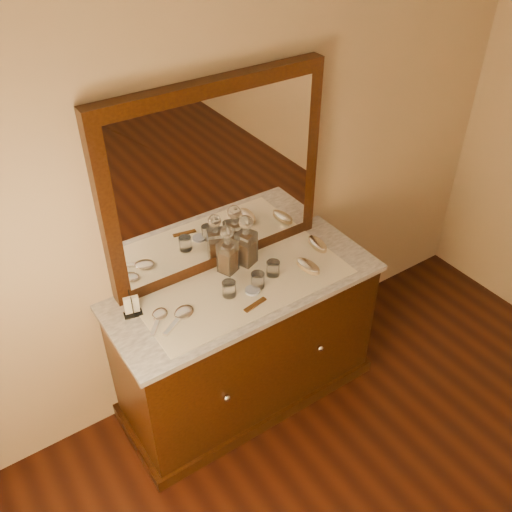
% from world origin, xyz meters
% --- Properties ---
extents(dresser_cabinet, '(1.40, 0.55, 0.82)m').
position_xyz_m(dresser_cabinet, '(0.00, 1.96, 0.41)').
color(dresser_cabinet, black).
rests_on(dresser_cabinet, floor).
extents(dresser_plinth, '(1.46, 0.59, 0.08)m').
position_xyz_m(dresser_plinth, '(0.00, 1.96, 0.04)').
color(dresser_plinth, black).
rests_on(dresser_plinth, floor).
extents(knob_left, '(0.04, 0.04, 0.04)m').
position_xyz_m(knob_left, '(-0.30, 1.67, 0.45)').
color(knob_left, silver).
rests_on(knob_left, dresser_cabinet).
extents(knob_right, '(0.04, 0.04, 0.04)m').
position_xyz_m(knob_right, '(0.30, 1.67, 0.45)').
color(knob_right, silver).
rests_on(knob_right, dresser_cabinet).
extents(marble_top, '(1.44, 0.59, 0.03)m').
position_xyz_m(marble_top, '(0.00, 1.96, 0.83)').
color(marble_top, white).
rests_on(marble_top, dresser_cabinet).
extents(mirror_frame, '(1.20, 0.08, 1.00)m').
position_xyz_m(mirror_frame, '(0.00, 2.20, 1.35)').
color(mirror_frame, black).
rests_on(mirror_frame, marble_top).
extents(mirror_glass, '(1.06, 0.01, 0.86)m').
position_xyz_m(mirror_glass, '(0.00, 2.17, 1.35)').
color(mirror_glass, white).
rests_on(mirror_glass, marble_top).
extents(lace_runner, '(1.10, 0.45, 0.00)m').
position_xyz_m(lace_runner, '(0.00, 1.94, 0.85)').
color(lace_runner, white).
rests_on(lace_runner, marble_top).
extents(pin_dish, '(0.10, 0.10, 0.01)m').
position_xyz_m(pin_dish, '(0.00, 1.89, 0.86)').
color(pin_dish, white).
rests_on(pin_dish, lace_runner).
extents(comb, '(0.14, 0.05, 0.01)m').
position_xyz_m(comb, '(-0.05, 1.79, 0.86)').
color(comb, brown).
rests_on(comb, lace_runner).
extents(napkin_rack, '(0.10, 0.07, 0.13)m').
position_xyz_m(napkin_rack, '(-0.57, 2.07, 0.90)').
color(napkin_rack, black).
rests_on(napkin_rack, marble_top).
extents(decanter_left, '(0.11, 0.11, 0.28)m').
position_xyz_m(decanter_left, '(-0.01, 2.10, 0.96)').
color(decanter_left, brown).
rests_on(decanter_left, lace_runner).
extents(decanter_right, '(0.12, 0.12, 0.30)m').
position_xyz_m(decanter_right, '(0.10, 2.10, 0.97)').
color(decanter_right, brown).
rests_on(decanter_right, lace_runner).
extents(brush_near, '(0.09, 0.17, 0.04)m').
position_xyz_m(brush_near, '(0.34, 1.87, 0.88)').
color(brush_near, tan).
rests_on(brush_near, lace_runner).
extents(brush_far, '(0.09, 0.16, 0.04)m').
position_xyz_m(brush_far, '(0.51, 2.00, 0.88)').
color(brush_far, tan).
rests_on(brush_far, lace_runner).
extents(hand_mirror_outer, '(0.16, 0.17, 0.02)m').
position_xyz_m(hand_mirror_outer, '(-0.48, 1.98, 0.86)').
color(hand_mirror_outer, silver).
rests_on(hand_mirror_outer, lace_runner).
extents(hand_mirror_inner, '(0.22, 0.16, 0.02)m').
position_xyz_m(hand_mirror_inner, '(-0.38, 1.93, 0.86)').
color(hand_mirror_inner, silver).
rests_on(hand_mirror_inner, lace_runner).
extents(tumblers, '(0.35, 0.10, 0.08)m').
position_xyz_m(tumblers, '(0.03, 1.93, 0.89)').
color(tumblers, white).
rests_on(tumblers, lace_runner).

